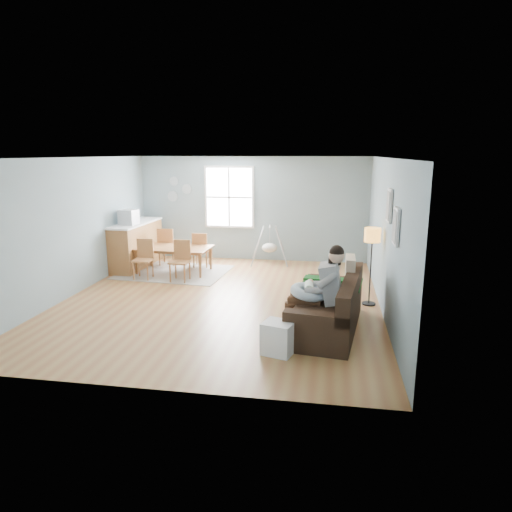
% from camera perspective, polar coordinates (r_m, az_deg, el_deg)
% --- Properties ---
extents(room, '(8.40, 9.40, 3.90)m').
position_cam_1_polar(room, '(8.49, -4.59, 10.28)').
color(room, '#9D6137').
extents(window, '(1.32, 0.08, 1.62)m').
position_cam_1_polar(window, '(12.04, -3.36, 7.35)').
color(window, silver).
rests_on(window, room).
extents(pictures, '(0.05, 1.34, 0.74)m').
position_cam_1_polar(pictures, '(7.31, 16.67, 4.89)').
color(pictures, silver).
rests_on(pictures, room).
extents(wall_plates, '(0.67, 0.02, 0.66)m').
position_cam_1_polar(wall_plates, '(12.42, -9.76, 8.18)').
color(wall_plates, '#8A9BA6').
rests_on(wall_plates, room).
extents(sofa, '(1.23, 2.30, 0.89)m').
position_cam_1_polar(sofa, '(7.46, 9.29, -6.73)').
color(sofa, black).
rests_on(sofa, room).
extents(green_throw, '(1.10, 0.97, 0.04)m').
position_cam_1_polar(green_throw, '(8.09, 9.48, -3.35)').
color(green_throw, '#12501B').
rests_on(green_throw, sofa).
extents(beige_pillow, '(0.16, 0.55, 0.54)m').
position_cam_1_polar(beige_pillow, '(7.84, 11.66, -2.05)').
color(beige_pillow, beige).
rests_on(beige_pillow, sofa).
extents(father, '(1.04, 0.49, 1.45)m').
position_cam_1_polar(father, '(7.04, 7.97, -3.96)').
color(father, gray).
rests_on(father, sofa).
extents(nursing_pillow, '(0.71, 0.70, 0.24)m').
position_cam_1_polar(nursing_pillow, '(7.09, 6.61, -4.48)').
color(nursing_pillow, silver).
rests_on(nursing_pillow, father).
extents(infant, '(0.15, 0.39, 0.15)m').
position_cam_1_polar(infant, '(7.11, 6.66, -3.74)').
color(infant, white).
rests_on(infant, nursing_pillow).
extents(toddler, '(0.59, 0.31, 0.91)m').
position_cam_1_polar(toddler, '(7.54, 9.03, -3.00)').
color(toddler, white).
rests_on(toddler, sofa).
extents(floor_lamp, '(0.29, 0.29, 1.45)m').
position_cam_1_polar(floor_lamp, '(8.58, 14.32, 1.76)').
color(floor_lamp, black).
rests_on(floor_lamp, room).
extents(storage_cube, '(0.50, 0.47, 0.46)m').
position_cam_1_polar(storage_cube, '(6.55, 2.74, -10.16)').
color(storage_cube, white).
rests_on(storage_cube, room).
extents(rug, '(2.59, 2.04, 0.01)m').
position_cam_1_polar(rug, '(11.05, -10.18, -1.99)').
color(rug, gray).
rests_on(rug, room).
extents(dining_table, '(1.78, 1.05, 0.61)m').
position_cam_1_polar(dining_table, '(10.98, -10.24, -0.48)').
color(dining_table, brown).
rests_on(dining_table, rug).
extents(chair_sw, '(0.41, 0.41, 0.89)m').
position_cam_1_polar(chair_sw, '(10.59, -13.83, -0.05)').
color(chair_sw, '#9B6235').
rests_on(chair_sw, rug).
extents(chair_se, '(0.42, 0.42, 0.91)m').
position_cam_1_polar(chair_se, '(10.22, -9.37, -0.24)').
color(chair_se, '#9B6235').
rests_on(chair_se, rug).
extents(chair_nw, '(0.44, 0.44, 0.96)m').
position_cam_1_polar(chair_nw, '(11.64, -11.07, 1.45)').
color(chair_nw, '#9B6235').
rests_on(chair_nw, rug).
extents(chair_ne, '(0.42, 0.42, 0.88)m').
position_cam_1_polar(chair_ne, '(11.33, -6.94, 1.01)').
color(chair_ne, '#9B6235').
rests_on(chair_ne, rug).
extents(counter, '(0.64, 2.02, 1.12)m').
position_cam_1_polar(counter, '(11.71, -14.70, 1.43)').
color(counter, brown).
rests_on(counter, room).
extents(monitor, '(0.42, 0.40, 0.36)m').
position_cam_1_polar(monitor, '(11.25, -15.66, 4.71)').
color(monitor, '#B0B0B5').
rests_on(monitor, counter).
extents(baby_swing, '(1.04, 1.06, 0.95)m').
position_cam_1_polar(baby_swing, '(11.67, 1.70, 1.12)').
color(baby_swing, '#B0B0B5').
rests_on(baby_swing, room).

